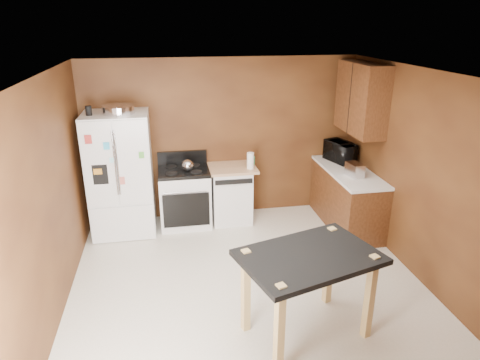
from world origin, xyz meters
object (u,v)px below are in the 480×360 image
object	(u,v)px
toaster	(355,170)
refrigerator	(121,174)
green_canister	(252,160)
dishwasher	(231,193)
roasting_pan	(118,109)
pen_cup	(89,111)
kettle	(188,165)
paper_towel	(250,161)
gas_range	(185,196)
microwave	(340,152)
island	(309,267)

from	to	relation	value
toaster	refrigerator	bearing A→B (deg)	158.18
green_canister	dishwasher	distance (m)	0.61
roasting_pan	toaster	world-z (taller)	roasting_pan
pen_cup	refrigerator	bearing A→B (deg)	14.47
kettle	dishwasher	distance (m)	0.86
kettle	refrigerator	size ratio (longest dim) A/B	0.10
paper_towel	gas_range	world-z (taller)	paper_towel
kettle	microwave	distance (m)	2.41
pen_cup	toaster	size ratio (longest dim) A/B	0.47
gas_range	dishwasher	distance (m)	0.72
microwave	dishwasher	world-z (taller)	microwave
green_canister	refrigerator	xyz separation A→B (m)	(-1.97, -0.16, -0.05)
paper_towel	island	xyz separation A→B (m)	(0.05, -2.62, -0.24)
pen_cup	refrigerator	world-z (taller)	pen_cup
paper_towel	refrigerator	size ratio (longest dim) A/B	0.14
gas_range	island	xyz separation A→B (m)	(1.05, -2.72, 0.32)
green_canister	refrigerator	distance (m)	1.98
island	toaster	bearing A→B (deg)	55.93
refrigerator	pen_cup	bearing A→B (deg)	-165.53
kettle	dishwasher	xyz separation A→B (m)	(0.66, 0.11, -0.54)
pen_cup	dishwasher	world-z (taller)	pen_cup
gas_range	dishwasher	xyz separation A→B (m)	(0.72, 0.02, -0.01)
dishwasher	gas_range	bearing A→B (deg)	-178.06
paper_towel	gas_range	distance (m)	1.15
microwave	dishwasher	bearing A→B (deg)	70.28
paper_towel	dishwasher	xyz separation A→B (m)	(-0.28, 0.13, -0.56)
kettle	gas_range	size ratio (longest dim) A/B	0.16
paper_towel	green_canister	size ratio (longest dim) A/B	2.10
kettle	dishwasher	bearing A→B (deg)	9.22
pen_cup	island	distance (m)	3.61
pen_cup	gas_range	distance (m)	1.87
kettle	toaster	size ratio (longest dim) A/B	0.65
pen_cup	dishwasher	distance (m)	2.41
toaster	refrigerator	xyz separation A→B (m)	(-3.31, 0.67, -0.10)
kettle	dishwasher	size ratio (longest dim) A/B	0.20
refrigerator	dishwasher	xyz separation A→B (m)	(1.63, 0.09, -0.45)
kettle	island	distance (m)	2.83
dishwasher	green_canister	bearing A→B (deg)	12.63
toaster	microwave	bearing A→B (deg)	74.32
paper_towel	roasting_pan	bearing A→B (deg)	179.46
paper_towel	microwave	xyz separation A→B (m)	(1.46, 0.08, 0.03)
pen_cup	kettle	xyz separation A→B (m)	(1.29, 0.06, -0.88)
dishwasher	island	xyz separation A→B (m)	(0.33, -2.74, 0.33)
refrigerator	toaster	bearing A→B (deg)	-11.42
green_canister	refrigerator	world-z (taller)	refrigerator
roasting_pan	microwave	distance (m)	3.41
kettle	green_canister	size ratio (longest dim) A/B	1.49
roasting_pan	green_canister	bearing A→B (deg)	5.55
microwave	dishwasher	size ratio (longest dim) A/B	0.58
pen_cup	green_canister	distance (m)	2.48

